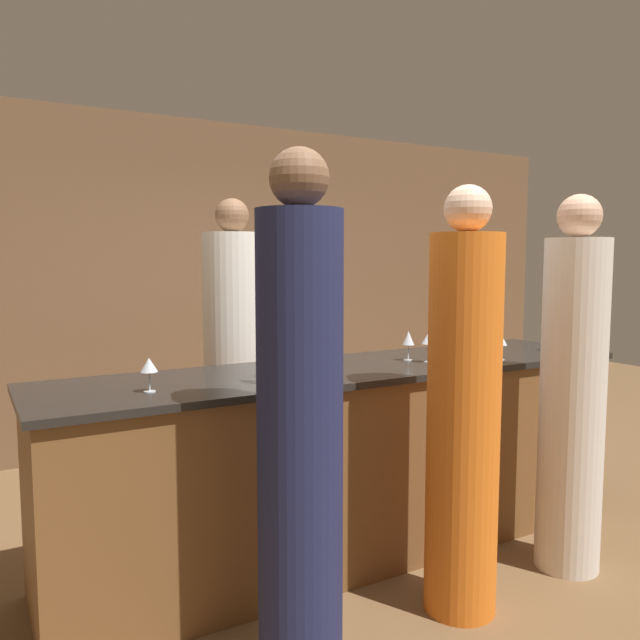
{
  "coord_description": "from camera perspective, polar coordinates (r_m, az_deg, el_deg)",
  "views": [
    {
      "loc": [
        -1.81,
        -2.8,
        1.61
      ],
      "look_at": [
        -0.15,
        0.1,
        1.28
      ],
      "focal_mm": 35.0,
      "sensor_mm": 36.0,
      "label": 1
    }
  ],
  "objects": [
    {
      "name": "wine_glass_6",
      "position": [
        3.58,
        8.09,
        -1.73
      ],
      "size": [
        0.07,
        0.07,
        0.17
      ],
      "color": "silver",
      "rests_on": "bar_counter"
    },
    {
      "name": "wine_glass_1",
      "position": [
        3.54,
        9.91,
        -1.7
      ],
      "size": [
        0.08,
        0.08,
        0.17
      ],
      "color": "silver",
      "rests_on": "bar_counter"
    },
    {
      "name": "wine_glass_3",
      "position": [
        4.2,
        20.6,
        -0.9
      ],
      "size": [
        0.08,
        0.08,
        0.17
      ],
      "color": "silver",
      "rests_on": "bar_counter"
    },
    {
      "name": "bar_counter",
      "position": [
        3.51,
        2.96,
        -12.54
      ],
      "size": [
        3.31,
        0.79,
        1.03
      ],
      "color": "brown",
      "rests_on": "ground_plane"
    },
    {
      "name": "wine_glass_5",
      "position": [
        3.06,
        -4.85,
        -3.28
      ],
      "size": [
        0.06,
        0.06,
        0.14
      ],
      "color": "silver",
      "rests_on": "bar_counter"
    },
    {
      "name": "wine_glass_2",
      "position": [
        3.01,
        -0.83,
        -3.27
      ],
      "size": [
        0.07,
        0.07,
        0.15
      ],
      "color": "silver",
      "rests_on": "bar_counter"
    },
    {
      "name": "guest_0",
      "position": [
        2.43,
        -1.85,
        -10.13
      ],
      "size": [
        0.33,
        0.33,
        2.02
      ],
      "color": "#1E234C",
      "rests_on": "ground_plane"
    },
    {
      "name": "wine_bottle_0",
      "position": [
        2.88,
        -4.54,
        -3.59
      ],
      "size": [
        0.07,
        0.07,
        0.29
      ],
      "color": "black",
      "rests_on": "bar_counter"
    },
    {
      "name": "ground_plane",
      "position": [
        3.71,
        2.92,
        -20.19
      ],
      "size": [
        14.0,
        14.0,
        0.0
      ],
      "primitive_type": "plane",
      "color": "brown"
    },
    {
      "name": "guest_1",
      "position": [
        3.47,
        22.08,
        -6.47
      ],
      "size": [
        0.32,
        0.32,
        1.93
      ],
      "color": "silver",
      "rests_on": "ground_plane"
    },
    {
      "name": "wine_glass_0",
      "position": [
        3.39,
        12.16,
        -2.32
      ],
      "size": [
        0.06,
        0.06,
        0.16
      ],
      "color": "silver",
      "rests_on": "bar_counter"
    },
    {
      "name": "wine_glass_4",
      "position": [
        2.81,
        -15.36,
        -4.07
      ],
      "size": [
        0.08,
        0.08,
        0.15
      ],
      "color": "silver",
      "rests_on": "bar_counter"
    },
    {
      "name": "bartender",
      "position": [
        3.94,
        -7.86,
        -4.57
      ],
      "size": [
        0.38,
        0.38,
        1.98
      ],
      "rotation": [
        0.0,
        0.0,
        3.14
      ],
      "color": "silver",
      "rests_on": "ground_plane"
    },
    {
      "name": "back_wall",
      "position": [
        5.57,
        -10.82,
        3.3
      ],
      "size": [
        8.0,
        0.06,
        2.8
      ],
      "color": "brown",
      "rests_on": "ground_plane"
    },
    {
      "name": "guest_2",
      "position": [
        2.91,
        12.96,
        -8.56
      ],
      "size": [
        0.33,
        0.33,
        1.93
      ],
      "color": "orange",
      "rests_on": "ground_plane"
    },
    {
      "name": "wine_glass_7",
      "position": [
        3.72,
        16.17,
        -1.74
      ],
      "size": [
        0.08,
        0.08,
        0.16
      ],
      "color": "silver",
      "rests_on": "bar_counter"
    }
  ]
}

